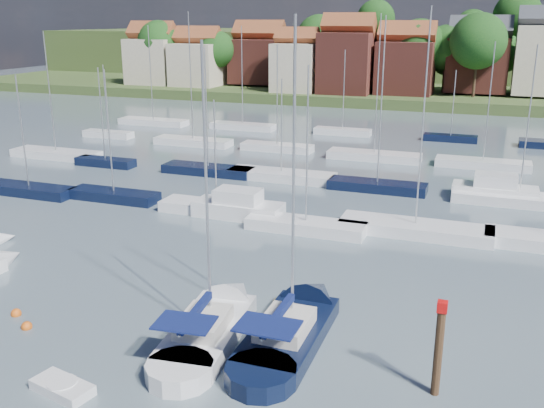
% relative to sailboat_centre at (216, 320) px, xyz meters
% --- Properties ---
extents(ground, '(260.00, 260.00, 0.00)m').
position_rel_sailboat_centre_xyz_m(ground, '(-0.63, 36.72, -0.36)').
color(ground, '#4F5E6B').
rests_on(ground, ground).
extents(sailboat_centre, '(4.19, 11.48, 15.26)m').
position_rel_sailboat_centre_xyz_m(sailboat_centre, '(0.00, 0.00, 0.00)').
color(sailboat_centre, silver).
rests_on(sailboat_centre, ground).
extents(sailboat_navy, '(3.19, 11.86, 16.39)m').
position_rel_sailboat_centre_xyz_m(sailboat_navy, '(3.89, 1.29, -0.00)').
color(sailboat_navy, black).
rests_on(sailboat_navy, ground).
extents(tender, '(2.92, 1.81, 0.59)m').
position_rel_sailboat_centre_xyz_m(tender, '(-3.62, -7.29, -0.13)').
color(tender, silver).
rests_on(tender, ground).
extents(timber_piling, '(0.40, 0.40, 6.45)m').
position_rel_sailboat_centre_xyz_m(timber_piling, '(10.92, -2.08, 0.79)').
color(timber_piling, '#4C331E').
rests_on(timber_piling, ground).
extents(buoy_c, '(0.55, 0.55, 0.55)m').
position_rel_sailboat_centre_xyz_m(buoy_c, '(-8.88, -3.43, -0.36)').
color(buoy_c, '#D85914').
rests_on(buoy_c, ground).
extents(buoy_d, '(0.43, 0.43, 0.43)m').
position_rel_sailboat_centre_xyz_m(buoy_d, '(0.13, -5.02, -0.36)').
color(buoy_d, beige).
rests_on(buoy_d, ground).
extents(buoy_e, '(0.46, 0.46, 0.46)m').
position_rel_sailboat_centre_xyz_m(buoy_e, '(1.97, 3.54, -0.36)').
color(buoy_e, beige).
rests_on(buoy_e, ground).
extents(buoy_g, '(0.54, 0.54, 0.54)m').
position_rel_sailboat_centre_xyz_m(buoy_g, '(-10.39, -2.49, -0.36)').
color(buoy_g, '#D85914').
rests_on(buoy_g, ground).
extents(marina_field, '(79.62, 41.41, 15.93)m').
position_rel_sailboat_centre_xyz_m(marina_field, '(1.28, 31.87, 0.08)').
color(marina_field, silver).
rests_on(marina_field, ground).
extents(far_shore_town, '(212.46, 90.00, 22.27)m').
position_rel_sailboat_centre_xyz_m(far_shore_town, '(1.60, 129.39, 4.25)').
color(far_shore_town, '#415229').
rests_on(far_shore_town, ground).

